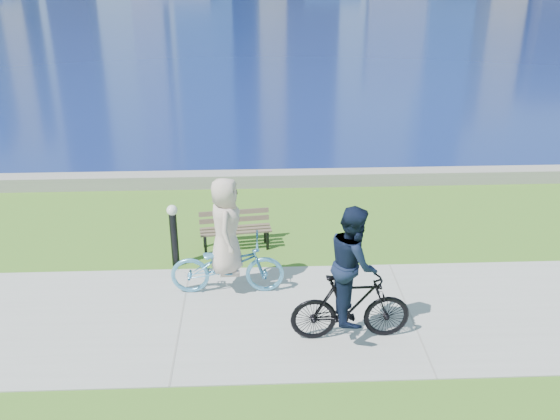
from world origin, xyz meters
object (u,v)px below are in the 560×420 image
(bollard_lamp, at_px, (174,231))
(cyclist_woman, at_px, (227,251))
(park_bench, at_px, (235,226))
(cyclist_man, at_px, (352,286))

(bollard_lamp, bearing_deg, cyclist_woman, -44.56)
(park_bench, relative_size, bollard_lamp, 1.17)
(park_bench, xyz_separation_m, cyclist_woman, (-0.10, -1.83, 0.38))
(bollard_lamp, distance_m, cyclist_woman, 1.52)
(park_bench, xyz_separation_m, bollard_lamp, (-1.18, -0.76, 0.28))
(park_bench, bearing_deg, cyclist_woman, -100.28)
(bollard_lamp, relative_size, cyclist_man, 0.56)
(park_bench, bearing_deg, cyclist_man, -67.12)
(cyclist_woman, distance_m, cyclist_man, 2.56)
(bollard_lamp, relative_size, cyclist_woman, 0.59)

